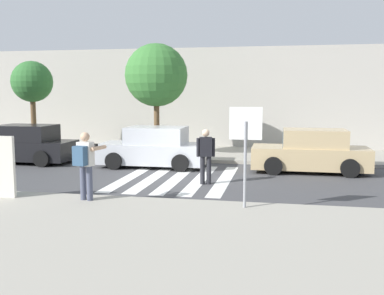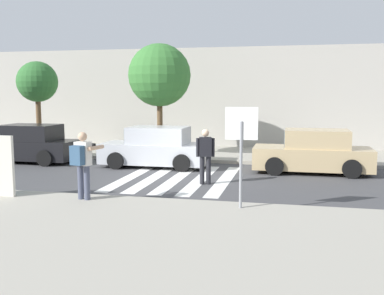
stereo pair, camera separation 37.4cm
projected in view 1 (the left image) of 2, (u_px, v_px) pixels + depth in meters
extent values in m
plane|color=#424244|center=(175.00, 179.00, 14.81)|extent=(120.00, 120.00, 0.00)
cube|color=#9E998C|center=(102.00, 235.00, 8.76)|extent=(60.00, 6.00, 0.14)
cube|color=#9E998C|center=(205.00, 153.00, 20.64)|extent=(60.00, 4.80, 0.14)
cube|color=#ADA89E|center=(219.00, 98.00, 24.63)|extent=(56.00, 4.00, 5.11)
cube|color=silver|center=(131.00, 176.00, 15.31)|extent=(0.44, 5.20, 0.01)
cube|color=silver|center=(154.00, 177.00, 15.16)|extent=(0.44, 5.20, 0.01)
cube|color=silver|center=(177.00, 178.00, 15.00)|extent=(0.44, 5.20, 0.01)
cube|color=silver|center=(200.00, 179.00, 14.85)|extent=(0.44, 5.20, 0.01)
cube|color=silver|center=(224.00, 180.00, 14.69)|extent=(0.44, 5.20, 0.01)
cylinder|color=gray|center=(245.00, 165.00, 10.51)|extent=(0.07, 0.07, 2.05)
cube|color=white|center=(246.00, 123.00, 10.41)|extent=(0.76, 0.03, 0.76)
cube|color=red|center=(246.00, 123.00, 10.43)|extent=(0.66, 0.02, 0.66)
cylinder|color=#474C60|center=(83.00, 183.00, 11.36)|extent=(0.15, 0.15, 0.88)
cylinder|color=#474C60|center=(90.00, 183.00, 11.29)|extent=(0.15, 0.15, 0.88)
cube|color=silver|center=(86.00, 154.00, 11.23)|extent=(0.42, 0.31, 0.60)
sphere|color=tan|center=(85.00, 137.00, 11.18)|extent=(0.23, 0.23, 0.23)
cylinder|color=tan|center=(83.00, 147.00, 11.51)|extent=(0.21, 0.59, 0.10)
cylinder|color=tan|center=(99.00, 148.00, 11.33)|extent=(0.21, 0.59, 0.10)
cube|color=black|center=(95.00, 146.00, 11.58)|extent=(0.16, 0.13, 0.10)
cube|color=#335170|center=(80.00, 156.00, 11.03)|extent=(0.35, 0.26, 0.48)
cylinder|color=#232328|center=(202.00, 170.00, 13.99)|extent=(0.15, 0.15, 0.88)
cylinder|color=#232328|center=(209.00, 170.00, 14.01)|extent=(0.15, 0.15, 0.88)
cube|color=black|center=(206.00, 147.00, 13.91)|extent=(0.43, 0.33, 0.60)
sphere|color=beige|center=(206.00, 133.00, 13.86)|extent=(0.23, 0.23, 0.23)
cylinder|color=black|center=(198.00, 147.00, 13.90)|extent=(0.10, 0.10, 0.58)
cylinder|color=black|center=(213.00, 147.00, 13.93)|extent=(0.10, 0.10, 0.58)
cube|color=black|center=(24.00, 150.00, 18.32)|extent=(4.10, 1.70, 0.76)
cube|color=black|center=(26.00, 133.00, 18.20)|extent=(2.20, 1.56, 0.64)
cube|color=slate|center=(3.00, 132.00, 18.41)|extent=(0.10, 1.50, 0.54)
cube|color=slate|center=(48.00, 133.00, 18.02)|extent=(0.10, 1.50, 0.51)
cylinder|color=black|center=(8.00, 151.00, 19.42)|extent=(0.64, 0.22, 0.64)
cylinder|color=black|center=(42.00, 159.00, 17.27)|extent=(0.64, 0.22, 0.64)
cylinder|color=black|center=(63.00, 153.00, 18.92)|extent=(0.64, 0.22, 0.64)
cube|color=#B7BABF|center=(153.00, 153.00, 17.26)|extent=(4.10, 1.70, 0.76)
cube|color=#B7BABF|center=(157.00, 135.00, 17.15)|extent=(2.20, 1.56, 0.64)
cube|color=slate|center=(130.00, 135.00, 17.35)|extent=(0.10, 1.50, 0.54)
cube|color=slate|center=(181.00, 136.00, 16.96)|extent=(0.10, 1.50, 0.51)
cylinder|color=black|center=(114.00, 161.00, 16.70)|extent=(0.64, 0.22, 0.64)
cylinder|color=black|center=(129.00, 155.00, 18.36)|extent=(0.64, 0.22, 0.64)
cylinder|color=black|center=(180.00, 163.00, 16.21)|extent=(0.64, 0.22, 0.64)
cylinder|color=black|center=(190.00, 156.00, 17.87)|extent=(0.64, 0.22, 0.64)
cube|color=tan|center=(310.00, 157.00, 16.13)|extent=(4.10, 1.70, 0.76)
cube|color=tan|center=(315.00, 138.00, 16.02)|extent=(2.20, 1.56, 0.64)
cube|color=slate|center=(284.00, 138.00, 16.22)|extent=(0.10, 1.50, 0.54)
cube|color=slate|center=(343.00, 139.00, 15.83)|extent=(0.10, 1.50, 0.51)
cylinder|color=black|center=(273.00, 166.00, 15.57)|extent=(0.64, 0.22, 0.64)
cylinder|color=black|center=(274.00, 159.00, 17.23)|extent=(0.64, 0.22, 0.64)
cylinder|color=black|center=(350.00, 168.00, 15.08)|extent=(0.64, 0.22, 0.64)
cylinder|color=black|center=(343.00, 161.00, 16.74)|extent=(0.64, 0.22, 0.64)
cylinder|color=brown|center=(34.00, 122.00, 20.91)|extent=(0.24, 0.24, 2.65)
sphere|color=#2D662D|center=(32.00, 82.00, 20.68)|extent=(1.89, 1.89, 1.89)
cylinder|color=brown|center=(157.00, 125.00, 19.35)|extent=(0.24, 0.24, 2.65)
sphere|color=#387533|center=(156.00, 75.00, 19.09)|extent=(2.67, 2.67, 2.67)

